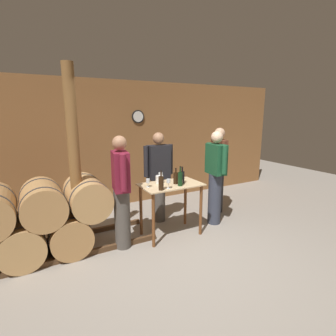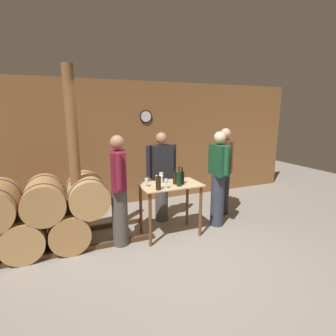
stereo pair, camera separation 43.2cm
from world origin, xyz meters
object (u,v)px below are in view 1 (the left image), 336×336
at_px(wine_bottle_right, 182,177).
at_px(wine_glass_near_right, 161,175).
at_px(person_visitor_near_door, 159,175).
at_px(person_host, 121,190).
at_px(ice_bucket, 159,179).
at_px(wine_glass_near_left, 148,181).
at_px(person_visitor_bearded, 215,176).
at_px(wooden_post, 75,162).
at_px(wine_bottle_left, 176,178).
at_px(wine_bottle_center, 180,178).
at_px(person_visitor_with_scarf, 218,168).
at_px(wine_glass_near_center, 168,181).
at_px(wine_bottle_far_left, 161,183).

height_order(wine_bottle_right, wine_glass_near_right, wine_bottle_right).
bearing_deg(person_visitor_near_door, person_host, -146.18).
xyz_separation_m(ice_bucket, person_host, (-0.72, -0.16, -0.04)).
xyz_separation_m(wine_glass_near_left, person_host, (-0.45, -0.03, -0.07)).
distance_m(wine_glass_near_right, person_visitor_bearded, 1.03).
xyz_separation_m(wooden_post, wine_glass_near_right, (1.38, 0.01, -0.35)).
distance_m(wine_bottle_right, wine_glass_near_right, 0.39).
bearing_deg(person_visitor_bearded, wine_bottle_left, -176.90).
height_order(wine_bottle_left, wine_bottle_center, wine_bottle_center).
xyz_separation_m(person_visitor_with_scarf, person_visitor_bearded, (-0.42, -0.43, -0.01)).
bearing_deg(person_visitor_bearded, person_host, -179.03).
relative_size(person_visitor_bearded, person_visitor_near_door, 1.02).
height_order(wine_bottle_center, person_visitor_near_door, person_visitor_near_door).
distance_m(ice_bucket, person_host, 0.73).
bearing_deg(wine_glass_near_center, person_host, 164.49).
height_order(ice_bucket, person_visitor_with_scarf, person_visitor_with_scarf).
xyz_separation_m(wine_bottle_far_left, wine_bottle_center, (0.37, 0.06, 0.01)).
height_order(wine_bottle_right, wine_glass_near_center, wine_bottle_right).
relative_size(wine_bottle_right, wine_glass_near_center, 1.86).
bearing_deg(wine_bottle_left, wine_glass_near_left, 174.43).
relative_size(wine_glass_near_left, wine_glass_near_center, 0.89).
bearing_deg(wine_glass_near_center, wine_bottle_right, 23.30).
bearing_deg(ice_bucket, person_visitor_bearded, -6.68).
distance_m(wine_bottle_far_left, person_visitor_near_door, 0.93).
bearing_deg(wine_glass_near_center, person_visitor_near_door, 73.14).
bearing_deg(wine_bottle_left, person_visitor_with_scarf, 20.47).
distance_m(wine_bottle_center, wine_bottle_right, 0.15).
relative_size(person_host, person_visitor_with_scarf, 0.99).
relative_size(wine_bottle_right, person_visitor_near_door, 0.17).
relative_size(wooden_post, wine_bottle_far_left, 8.90).
distance_m(wine_bottle_right, person_visitor_near_door, 0.69).
distance_m(wooden_post, person_visitor_near_door, 1.65).
bearing_deg(person_host, ice_bucket, 12.35).
bearing_deg(wine_bottle_center, person_visitor_bearded, 11.94).
relative_size(wine_glass_near_center, person_host, 0.09).
bearing_deg(wine_bottle_far_left, person_visitor_with_scarf, 22.11).
relative_size(wine_glass_near_right, person_visitor_near_door, 0.09).
xyz_separation_m(wine_glass_near_left, wine_glass_near_center, (0.24, -0.22, 0.02)).
xyz_separation_m(wine_bottle_far_left, wine_glass_near_center, (0.14, 0.02, 0.00)).
xyz_separation_m(wine_bottle_left, ice_bucket, (-0.21, 0.17, -0.04)).
bearing_deg(wine_bottle_far_left, person_host, 159.38).
relative_size(wooden_post, wine_bottle_right, 9.58).
height_order(wooden_post, wine_bottle_right, wooden_post).
xyz_separation_m(person_host, person_visitor_near_door, (0.94, 0.63, -0.02)).
distance_m(wine_glass_near_center, person_visitor_bearded, 1.13).
bearing_deg(wooden_post, wine_bottle_center, -14.49).
bearing_deg(person_visitor_with_scarf, wine_bottle_right, -156.67).
bearing_deg(ice_bucket, wooden_post, 176.34).
height_order(wine_bottle_right, person_host, person_host).
bearing_deg(wooden_post, wine_glass_near_left, -11.44).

